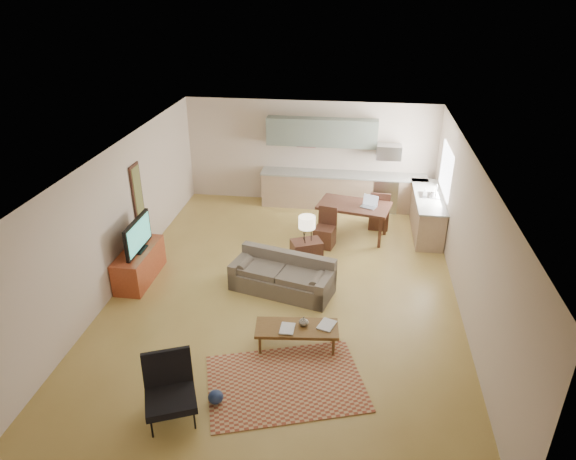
# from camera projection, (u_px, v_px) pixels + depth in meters

# --- Properties ---
(room) EXTENTS (9.00, 9.00, 9.00)m
(room) POSITION_uv_depth(u_px,v_px,m) (286.00, 227.00, 9.40)
(room) COLOR #A38640
(room) RESTS_ON ground
(kitchen_counter_back) EXTENTS (4.26, 0.64, 0.92)m
(kitchen_counter_back) POSITION_uv_depth(u_px,v_px,m) (343.00, 190.00, 13.40)
(kitchen_counter_back) COLOR tan
(kitchen_counter_back) RESTS_ON ground
(kitchen_counter_right) EXTENTS (0.64, 2.26, 0.92)m
(kitchen_counter_right) POSITION_uv_depth(u_px,v_px,m) (427.00, 213.00, 12.10)
(kitchen_counter_right) COLOR tan
(kitchen_counter_right) RESTS_ON ground
(kitchen_range) EXTENTS (0.62, 0.62, 0.90)m
(kitchen_range) POSITION_uv_depth(u_px,v_px,m) (385.00, 193.00, 13.27)
(kitchen_range) COLOR #A5A8AD
(kitchen_range) RESTS_ON ground
(kitchen_microwave) EXTENTS (0.62, 0.40, 0.35)m
(kitchen_microwave) POSITION_uv_depth(u_px,v_px,m) (389.00, 152.00, 12.80)
(kitchen_microwave) COLOR #A5A8AD
(kitchen_microwave) RESTS_ON room
(upper_cabinets) EXTENTS (2.80, 0.34, 0.70)m
(upper_cabinets) POSITION_uv_depth(u_px,v_px,m) (322.00, 132.00, 12.94)
(upper_cabinets) COLOR slate
(upper_cabinets) RESTS_ON room
(window_right) EXTENTS (0.02, 1.40, 1.05)m
(window_right) POSITION_uv_depth(u_px,v_px,m) (446.00, 170.00, 11.58)
(window_right) COLOR white
(window_right) RESTS_ON room
(wall_art_left) EXTENTS (0.06, 0.42, 1.10)m
(wall_art_left) POSITION_uv_depth(u_px,v_px,m) (137.00, 190.00, 10.51)
(wall_art_left) COLOR olive
(wall_art_left) RESTS_ON room
(triptych) EXTENTS (1.70, 0.04, 0.50)m
(triptych) POSITION_uv_depth(u_px,v_px,m) (306.00, 138.00, 13.21)
(triptych) COLOR beige
(triptych) RESTS_ON room
(rug) EXTENTS (2.68, 2.23, 0.02)m
(rug) POSITION_uv_depth(u_px,v_px,m) (285.00, 383.00, 7.70)
(rug) COLOR brown
(rug) RESTS_ON floor
(sofa) EXTENTS (2.19, 1.38, 0.71)m
(sofa) POSITION_uv_depth(u_px,v_px,m) (282.00, 275.00, 9.82)
(sofa) COLOR #60554A
(sofa) RESTS_ON floor
(coffee_table) EXTENTS (1.40, 0.67, 0.41)m
(coffee_table) POSITION_uv_depth(u_px,v_px,m) (297.00, 337.00, 8.37)
(coffee_table) COLOR #533616
(coffee_table) RESTS_ON floor
(book_a) EXTENTS (0.24, 0.32, 0.03)m
(book_a) POSITION_uv_depth(u_px,v_px,m) (280.00, 328.00, 8.23)
(book_a) COLOR maroon
(book_a) RESTS_ON coffee_table
(book_b) EXTENTS (0.45, 0.48, 0.02)m
(book_b) POSITION_uv_depth(u_px,v_px,m) (320.00, 323.00, 8.36)
(book_b) COLOR navy
(book_b) RESTS_ON coffee_table
(vase) EXTENTS (0.17, 0.17, 0.16)m
(vase) POSITION_uv_depth(u_px,v_px,m) (304.00, 321.00, 8.29)
(vase) COLOR black
(vase) RESTS_ON coffee_table
(armchair) EXTENTS (1.02, 1.02, 0.89)m
(armchair) POSITION_uv_depth(u_px,v_px,m) (170.00, 393.00, 6.91)
(armchair) COLOR black
(armchair) RESTS_ON floor
(tv_credenza) EXTENTS (0.55, 1.43, 0.66)m
(tv_credenza) POSITION_uv_depth(u_px,v_px,m) (139.00, 264.00, 10.22)
(tv_credenza) COLOR #92381F
(tv_credenza) RESTS_ON floor
(tv) EXTENTS (0.11, 1.10, 0.66)m
(tv) POSITION_uv_depth(u_px,v_px,m) (138.00, 235.00, 9.92)
(tv) COLOR black
(tv) RESTS_ON tv_credenza
(console_table) EXTENTS (0.71, 0.61, 0.70)m
(console_table) POSITION_uv_depth(u_px,v_px,m) (306.00, 256.00, 10.48)
(console_table) COLOR #3C2118
(console_table) RESTS_ON floor
(table_lamp) EXTENTS (0.45, 0.45, 0.56)m
(table_lamp) POSITION_uv_depth(u_px,v_px,m) (307.00, 229.00, 10.20)
(table_lamp) COLOR beige
(table_lamp) RESTS_ON console_table
(dining_table) EXTENTS (1.76, 1.23, 0.81)m
(dining_table) POSITION_uv_depth(u_px,v_px,m) (353.00, 220.00, 11.88)
(dining_table) COLOR #3C2118
(dining_table) RESTS_ON floor
(dining_chair_near) EXTENTS (0.52, 0.53, 0.90)m
(dining_chair_near) POSITION_uv_depth(u_px,v_px,m) (325.00, 228.00, 11.43)
(dining_chair_near) COLOR #3C2118
(dining_chair_near) RESTS_ON floor
(dining_chair_far) EXTENTS (0.50, 0.52, 0.97)m
(dining_chair_far) POSITION_uv_depth(u_px,v_px,m) (380.00, 209.00, 12.28)
(dining_chair_far) COLOR #3C2118
(dining_chair_far) RESTS_ON floor
(laptop) EXTENTS (0.41, 0.37, 0.26)m
(laptop) POSITION_uv_depth(u_px,v_px,m) (369.00, 202.00, 11.51)
(laptop) COLOR #A5A8AD
(laptop) RESTS_ON dining_table
(soap_bottle) EXTENTS (0.11, 0.12, 0.19)m
(soap_bottle) POSITION_uv_depth(u_px,v_px,m) (425.00, 192.00, 11.84)
(soap_bottle) COLOR beige
(soap_bottle) RESTS_ON kitchen_counter_right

